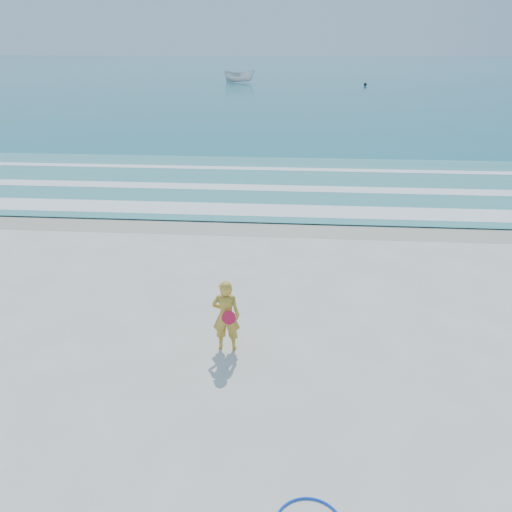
{
  "coord_description": "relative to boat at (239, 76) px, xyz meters",
  "views": [
    {
      "loc": [
        1.21,
        -6.55,
        5.59
      ],
      "look_at": [
        0.38,
        4.0,
        1.0
      ],
      "focal_mm": 35.0,
      "sensor_mm": 36.0,
      "label": 1
    }
  ],
  "objects": [
    {
      "name": "ground",
      "position": [
        7.09,
        -68.03,
        -0.9
      ],
      "size": [
        400.0,
        400.0,
        0.0
      ],
      "primitive_type": "plane",
      "color": "silver",
      "rests_on": "ground"
    },
    {
      "name": "wet_sand",
      "position": [
        7.09,
        -59.03,
        -0.89
      ],
      "size": [
        400.0,
        2.4,
        0.0
      ],
      "primitive_type": "cube",
      "color": "#B2A893",
      "rests_on": "ground"
    },
    {
      "name": "ocean",
      "position": [
        7.09,
        36.97,
        -0.88
      ],
      "size": [
        400.0,
        190.0,
        0.04
      ],
      "primitive_type": "cube",
      "color": "#19727F",
      "rests_on": "ground"
    },
    {
      "name": "shallow",
      "position": [
        7.09,
        -54.03,
        -0.85
      ],
      "size": [
        400.0,
        10.0,
        0.01
      ],
      "primitive_type": "cube",
      "color": "#59B7AD",
      "rests_on": "ocean"
    },
    {
      "name": "foam_near",
      "position": [
        7.09,
        -57.73,
        -0.84
      ],
      "size": [
        400.0,
        1.4,
        0.01
      ],
      "primitive_type": "cube",
      "color": "white",
      "rests_on": "shallow"
    },
    {
      "name": "foam_mid",
      "position": [
        7.09,
        -54.83,
        -0.84
      ],
      "size": [
        400.0,
        0.9,
        0.01
      ],
      "primitive_type": "cube",
      "color": "white",
      "rests_on": "shallow"
    },
    {
      "name": "foam_far",
      "position": [
        7.09,
        -51.53,
        -0.84
      ],
      "size": [
        400.0,
        0.6,
        0.01
      ],
      "primitive_type": "cube",
      "color": "white",
      "rests_on": "shallow"
    },
    {
      "name": "boat",
      "position": [
        0.0,
        0.0,
        0.0
      ],
      "size": [
        4.64,
        2.34,
        1.71
      ],
      "primitive_type": "imported",
      "rotation": [
        0.0,
        0.0,
        1.41
      ],
      "color": "silver",
      "rests_on": "ocean"
    },
    {
      "name": "buoy",
      "position": [
        17.19,
        -4.34,
        -0.65
      ],
      "size": [
        0.41,
        0.41,
        0.41
      ],
      "primitive_type": "sphere",
      "color": "black",
      "rests_on": "ocean"
    },
    {
      "name": "woman",
      "position": [
        7.07,
        -66.34,
        -0.16
      ],
      "size": [
        0.54,
        0.4,
        1.48
      ],
      "color": "gold",
      "rests_on": "ground"
    }
  ]
}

